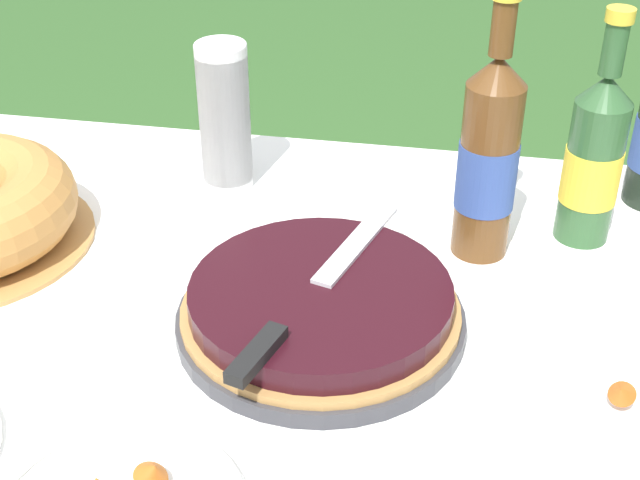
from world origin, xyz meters
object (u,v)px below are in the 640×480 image
(serving_knife, at_px, (309,296))
(cider_bottle_green, at_px, (594,158))
(cider_bottle_amber, at_px, (488,158))
(cup_stack, at_px, (225,118))
(berry_tart, at_px, (321,308))

(serving_knife, xyz_separation_m, cider_bottle_green, (0.31, 0.28, 0.05))
(cider_bottle_green, distance_m, cider_bottle_amber, 0.15)
(serving_knife, distance_m, cup_stack, 0.39)
(berry_tart, xyz_separation_m, cider_bottle_green, (0.30, 0.26, 0.09))
(serving_knife, distance_m, cider_bottle_amber, 0.30)
(cup_stack, height_order, cider_bottle_amber, cider_bottle_amber)
(berry_tart, relative_size, cup_stack, 1.53)
(cider_bottle_amber, bearing_deg, berry_tart, -131.00)
(serving_knife, bearing_deg, cider_bottle_amber, -22.15)
(berry_tart, height_order, cider_bottle_green, cider_bottle_green)
(cider_bottle_green, bearing_deg, cider_bottle_amber, -156.13)
(berry_tart, height_order, cider_bottle_amber, cider_bottle_amber)
(serving_knife, relative_size, cider_bottle_amber, 1.06)
(cup_stack, bearing_deg, cider_bottle_green, -5.93)
(serving_knife, xyz_separation_m, cider_bottle_amber, (0.18, 0.23, 0.07))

